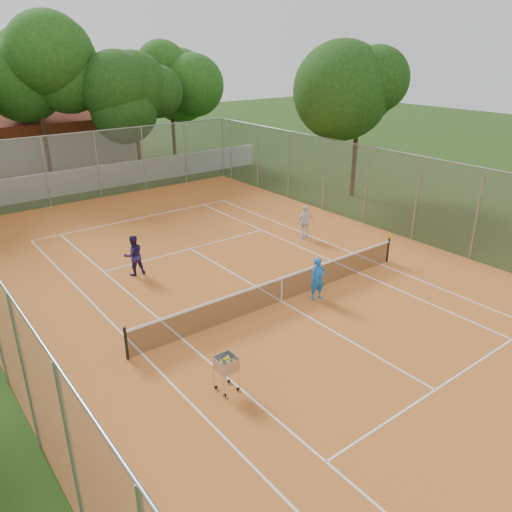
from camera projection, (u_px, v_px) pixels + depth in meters
ground at (281, 302)px, 18.07m from camera, size 120.00×120.00×0.00m
court_pad at (281, 301)px, 18.07m from camera, size 18.00×34.00×0.02m
court_lines at (281, 301)px, 18.06m from camera, size 10.98×23.78×0.01m
tennis_net at (281, 289)px, 17.87m from camera, size 11.88×0.10×0.98m
perimeter_fence at (282, 251)px, 17.29m from camera, size 18.00×34.00×4.00m
boundary_wall at (88, 179)px, 31.65m from camera, size 26.00×0.30×1.50m
clubhouse at (11, 138)px, 37.27m from camera, size 16.40×9.00×4.40m
tropical_trees at (63, 106)px, 32.19m from camera, size 29.00×19.00×10.00m
player_near at (318, 279)px, 17.95m from camera, size 0.66×0.51×1.61m
player_far_left at (134, 255)px, 19.87m from camera, size 0.86×0.70×1.67m
player_far_right at (305, 222)px, 23.72m from camera, size 0.98×0.48×1.63m
ball_hopper at (226, 372)px, 13.18m from camera, size 0.72×0.72×1.13m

